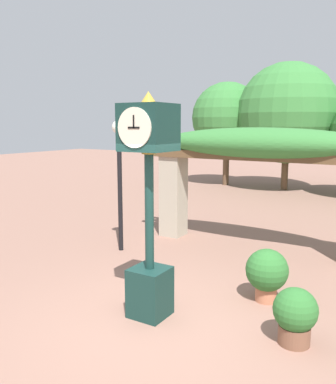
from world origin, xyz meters
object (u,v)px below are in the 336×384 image
at_px(potted_plant_near_left, 267,272).
at_px(potted_plant_near_right, 295,314).
at_px(lamp_post, 119,161).
at_px(pedestal_clock, 149,197).

relative_size(potted_plant_near_left, potted_plant_near_right, 1.14).
bearing_deg(lamp_post, potted_plant_near_right, -24.33).
bearing_deg(potted_plant_near_left, potted_plant_near_right, -56.04).
bearing_deg(lamp_post, pedestal_clock, -44.40).
xyz_separation_m(pedestal_clock, potted_plant_near_right, (1.99, 0.31, -1.35)).
relative_size(pedestal_clock, potted_plant_near_right, 4.32).
bearing_deg(pedestal_clock, potted_plant_near_right, 8.83).
xyz_separation_m(pedestal_clock, lamp_post, (-2.30, 2.25, 0.22)).
bearing_deg(potted_plant_near_right, potted_plant_near_left, 123.96).
distance_m(potted_plant_near_left, potted_plant_near_right, 1.28).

